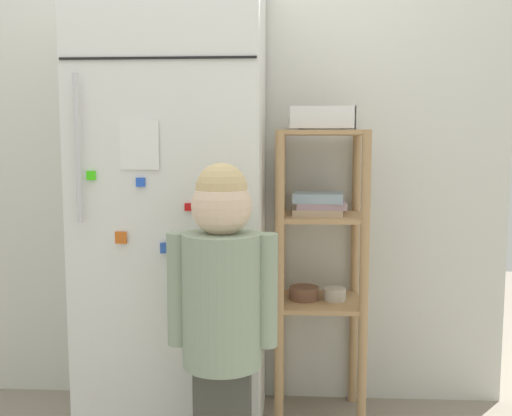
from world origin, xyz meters
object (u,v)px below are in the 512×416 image
Objects in this scene: child_standing at (222,299)px; pantry_shelf_unit at (319,243)px; fruit_bin at (324,121)px; refrigerator at (176,204)px.

child_standing is 0.91× the size of pantry_shelf_unit.
child_standing is at bearing -120.59° from pantry_shelf_unit.
pantry_shelf_unit is 0.49m from fruit_bin.
fruit_bin reaches higher than child_standing.
pantry_shelf_unit is at bearing 59.41° from child_standing.
fruit_bin is at bearing 9.53° from refrigerator.
fruit_bin is at bearing -23.92° from pantry_shelf_unit.
pantry_shelf_unit is (0.33, 0.56, 0.08)m from child_standing.
fruit_bin is (0.58, 0.10, 0.32)m from refrigerator.
fruit_bin is (0.01, -0.01, 0.49)m from pantry_shelf_unit.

